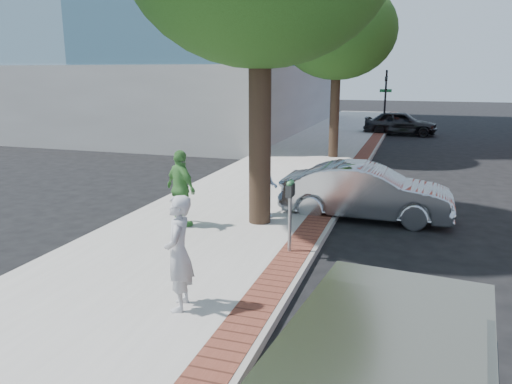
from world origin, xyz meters
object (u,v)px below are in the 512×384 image
at_px(person_gray, 179,253).
at_px(person_officer, 264,183).
at_px(bg_car, 400,123).
at_px(person_green, 181,189).
at_px(parking_meter, 290,201).
at_px(sedan_silver, 366,192).

bearing_deg(person_gray, person_officer, 167.50).
bearing_deg(person_officer, bg_car, -41.68).
bearing_deg(person_green, parking_meter, -166.54).
bearing_deg(person_green, person_officer, -104.09).
xyz_separation_m(person_gray, sedan_silver, (2.14, 6.30, -0.33)).
bearing_deg(person_gray, person_green, -169.84).
height_order(person_green, bg_car, person_green).
relative_size(parking_meter, sedan_silver, 0.34).
height_order(parking_meter, bg_car, parking_meter).
distance_m(person_gray, sedan_silver, 6.66).
xyz_separation_m(parking_meter, person_officer, (-1.28, 2.44, -0.25)).
distance_m(parking_meter, person_gray, 3.09).
height_order(parking_meter, person_green, person_green).
bearing_deg(sedan_silver, person_green, 122.72).
relative_size(person_officer, person_green, 0.90).
bearing_deg(parking_meter, person_officer, 117.69).
relative_size(person_gray, person_officer, 1.10).
distance_m(parking_meter, sedan_silver, 3.60).
bearing_deg(person_gray, parking_meter, 145.66).
xyz_separation_m(person_gray, bg_car, (2.26, 24.75, -0.32)).
relative_size(parking_meter, person_officer, 0.91).
relative_size(sedan_silver, bg_car, 1.01).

